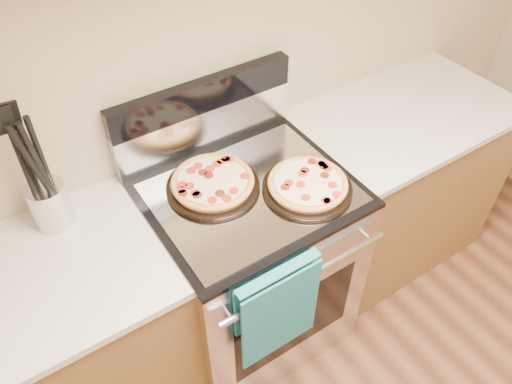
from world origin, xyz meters
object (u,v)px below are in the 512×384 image
range_body (249,266)px  utensil_crock (50,204)px  pepperoni_pizza_front (308,185)px  pepperoni_pizza_back (213,183)px

range_body → utensil_crock: utensil_crock is taller
range_body → utensil_crock: bearing=159.6°
range_body → pepperoni_pizza_front: 0.55m
range_body → pepperoni_pizza_front: bearing=-35.8°
pepperoni_pizza_back → utensil_crock: size_ratio=2.06×
range_body → utensil_crock: (-0.64, 0.24, 0.54)m
range_body → pepperoni_pizza_front: pepperoni_pizza_front is taller
pepperoni_pizza_back → pepperoni_pizza_front: 0.35m
range_body → pepperoni_pizza_back: 0.52m
pepperoni_pizza_back → utensil_crock: bearing=162.4°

